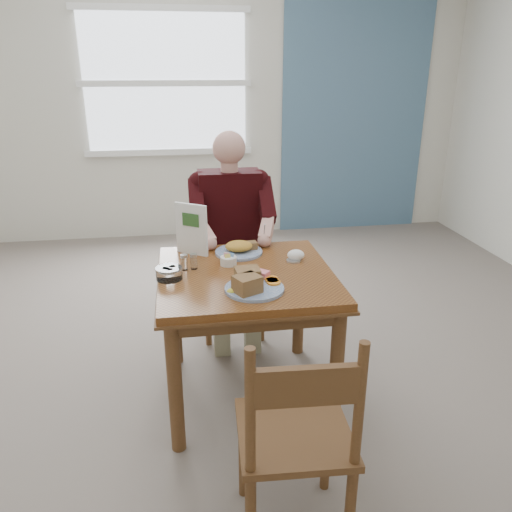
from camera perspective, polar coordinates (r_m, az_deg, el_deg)
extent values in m
plane|color=#70655B|center=(2.97, -1.05, -15.31)|extent=(6.00, 6.00, 0.00)
plane|color=beige|center=(5.40, -5.72, 16.96)|extent=(5.50, 0.00, 5.50)
cube|color=#486A86|center=(5.70, 11.29, 16.88)|extent=(1.60, 0.02, 2.80)
ellipsoid|color=yellow|center=(2.35, -2.66, -4.04)|extent=(0.06, 0.05, 0.03)
ellipsoid|color=white|center=(2.76, 4.57, 0.11)|extent=(0.10, 0.08, 0.06)
cylinder|color=silver|center=(2.75, 4.29, -0.55)|extent=(0.08, 0.08, 0.01)
cube|color=white|center=(5.35, -10.30, 18.85)|extent=(1.60, 0.02, 1.30)
cube|color=white|center=(5.37, -10.81, 26.11)|extent=(1.72, 0.04, 0.06)
cube|color=white|center=(5.41, -9.83, 11.64)|extent=(1.72, 0.04, 0.06)
cube|color=white|center=(5.34, -10.30, 18.85)|extent=(1.72, 0.04, 0.06)
cube|color=brown|center=(2.61, -1.16, -2.25)|extent=(0.90, 0.90, 0.04)
cube|color=brown|center=(2.62, -1.15, -2.81)|extent=(0.92, 0.92, 0.01)
cylinder|color=brown|center=(2.43, -9.23, -14.55)|extent=(0.07, 0.07, 0.71)
cylinder|color=brown|center=(2.53, 9.16, -12.97)|extent=(0.07, 0.07, 0.71)
cylinder|color=brown|center=(3.10, -9.29, -6.25)|extent=(0.07, 0.07, 0.71)
cylinder|color=brown|center=(3.18, 4.94, -5.32)|extent=(0.07, 0.07, 0.71)
cube|color=brown|center=(2.29, 0.19, -7.64)|extent=(0.80, 0.03, 0.08)
cube|color=brown|center=(3.00, -2.16, -0.60)|extent=(0.80, 0.03, 0.08)
cube|color=brown|center=(2.62, -9.65, -4.15)|extent=(0.03, 0.80, 0.08)
cube|color=brown|center=(2.71, 7.05, -3.10)|extent=(0.03, 0.80, 0.08)
cylinder|color=brown|center=(3.33, -5.53, -6.65)|extent=(0.04, 0.04, 0.45)
cylinder|color=brown|center=(3.36, 0.64, -6.24)|extent=(0.04, 0.04, 0.45)
cylinder|color=brown|center=(3.65, -5.90, -4.06)|extent=(0.04, 0.04, 0.45)
cylinder|color=brown|center=(3.68, -0.28, -3.72)|extent=(0.04, 0.04, 0.45)
cube|color=brown|center=(3.40, -2.84, -1.47)|extent=(0.42, 0.42, 0.03)
cylinder|color=brown|center=(3.48, -6.18, 3.06)|extent=(0.04, 0.04, 0.50)
cylinder|color=brown|center=(3.51, -0.30, 3.35)|extent=(0.04, 0.04, 0.50)
cube|color=brown|center=(3.46, -3.26, 4.79)|extent=(0.38, 0.03, 0.14)
cylinder|color=brown|center=(2.27, -1.48, -21.51)|extent=(0.04, 0.04, 0.45)
cylinder|color=brown|center=(2.31, 8.06, -20.73)|extent=(0.04, 0.04, 0.45)
cube|color=brown|center=(1.99, 4.35, -19.48)|extent=(0.44, 0.44, 0.03)
cylinder|color=brown|center=(1.69, -0.67, -17.77)|extent=(0.04, 0.04, 0.50)
cylinder|color=brown|center=(1.75, 11.70, -16.69)|extent=(0.04, 0.04, 0.50)
cube|color=brown|center=(1.65, 5.77, -14.58)|extent=(0.38, 0.05, 0.14)
cube|color=gray|center=(3.25, -4.38, -1.14)|extent=(0.13, 0.38, 0.12)
cube|color=gray|center=(3.27, -0.89, -0.95)|extent=(0.13, 0.38, 0.12)
cube|color=gray|center=(3.22, -3.97, -7.30)|extent=(0.10, 0.10, 0.48)
cube|color=gray|center=(3.24, -0.41, -7.06)|extent=(0.10, 0.10, 0.48)
cube|color=black|center=(3.31, -3.01, 4.75)|extent=(0.40, 0.22, 0.58)
sphere|color=black|center=(3.24, -6.46, 8.33)|extent=(0.15, 0.15, 0.15)
sphere|color=black|center=(3.28, 0.26, 8.60)|extent=(0.15, 0.15, 0.15)
cylinder|color=tan|center=(3.21, -3.07, 9.97)|extent=(0.11, 0.11, 0.08)
sphere|color=tan|center=(3.19, -3.12, 12.26)|extent=(0.21, 0.21, 0.21)
cube|color=black|center=(3.15, -6.83, 6.08)|extent=(0.09, 0.29, 0.27)
cube|color=black|center=(3.19, 1.12, 6.43)|extent=(0.09, 0.29, 0.27)
sphere|color=black|center=(3.07, -6.66, 3.73)|extent=(0.09, 0.09, 0.09)
sphere|color=black|center=(3.11, 1.48, 4.12)|extent=(0.09, 0.09, 0.09)
cube|color=tan|center=(2.99, -5.98, 2.63)|extent=(0.14, 0.23, 0.14)
cube|color=tan|center=(3.03, 1.22, 2.98)|extent=(0.14, 0.23, 0.14)
sphere|color=tan|center=(2.92, -5.26, 1.46)|extent=(0.08, 0.08, 0.08)
sphere|color=tan|center=(2.95, 0.94, 1.78)|extent=(0.08, 0.08, 0.08)
cylinder|color=silver|center=(2.94, 0.95, 2.71)|extent=(0.01, 0.05, 0.12)
cylinder|color=white|center=(2.39, -0.19, -3.77)|extent=(0.36, 0.36, 0.02)
cube|color=#A67F49|center=(2.32, -1.01, -3.24)|extent=(0.15, 0.14, 0.08)
cube|color=#A67F49|center=(2.41, -0.99, -2.32)|extent=(0.12, 0.11, 0.08)
cylinder|color=orange|center=(2.43, 2.04, -3.03)|extent=(0.08, 0.08, 0.01)
cylinder|color=orange|center=(2.45, 1.88, -2.81)|extent=(0.09, 0.09, 0.01)
cylinder|color=orange|center=(2.47, 1.73, -2.60)|extent=(0.10, 0.10, 0.01)
cube|color=pink|center=(2.50, 0.77, -2.07)|extent=(0.08, 0.08, 0.03)
cylinder|color=white|center=(2.86, -1.98, 0.45)|extent=(0.30, 0.30, 0.02)
ellipsoid|color=gold|center=(2.85, -1.99, 1.14)|extent=(0.17, 0.15, 0.06)
cube|color=#A67F49|center=(2.88, -0.91, 1.21)|extent=(0.11, 0.07, 0.04)
cylinder|color=white|center=(2.69, -3.17, -0.54)|extent=(0.12, 0.12, 0.05)
cube|color=pink|center=(2.68, -3.37, 0.12)|extent=(0.03, 0.02, 0.02)
cube|color=#6699D8|center=(2.69, -2.84, 0.14)|extent=(0.03, 0.03, 0.02)
cube|color=#EAD159|center=(2.67, -3.27, 0.00)|extent=(0.03, 0.02, 0.02)
cube|color=white|center=(2.70, -3.37, 0.23)|extent=(0.03, 0.03, 0.02)
cylinder|color=white|center=(2.65, -8.19, -0.86)|extent=(0.04, 0.04, 0.07)
cylinder|color=silver|center=(2.63, -8.24, 0.00)|extent=(0.04, 0.04, 0.01)
cylinder|color=white|center=(2.65, -7.12, -0.76)|extent=(0.04, 0.04, 0.07)
cylinder|color=silver|center=(2.64, -7.16, 0.09)|extent=(0.04, 0.04, 0.01)
cylinder|color=white|center=(2.55, -9.90, -1.96)|extent=(0.16, 0.16, 0.06)
cylinder|color=white|center=(2.54, -10.30, -1.60)|extent=(0.04, 0.04, 0.02)
cylinder|color=white|center=(2.55, -9.54, -1.39)|extent=(0.04, 0.04, 0.02)
cylinder|color=white|center=(2.52, -9.85, -1.72)|extent=(0.04, 0.04, 0.02)
cube|color=white|center=(2.83, -7.39, 3.04)|extent=(0.17, 0.13, 0.30)
cube|color=#2D5926|center=(2.80, -7.49, 4.10)|extent=(0.09, 0.06, 0.07)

